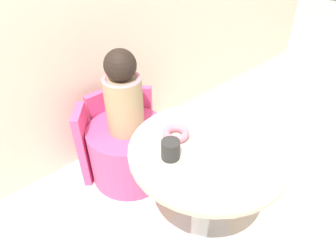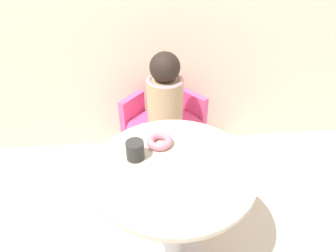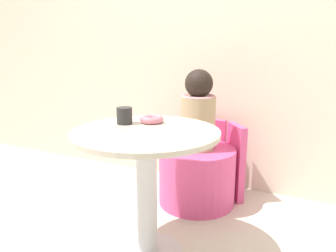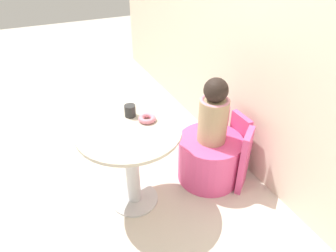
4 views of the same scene
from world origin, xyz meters
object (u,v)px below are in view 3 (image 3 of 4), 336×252
donut (152,119)px  cup (124,116)px  round_table (146,166)px  tub_chair (197,176)px  child_figure (198,112)px

donut → cup: (-0.12, -0.09, 0.03)m
round_table → donut: bearing=108.8°
tub_chair → child_figure: child_figure is taller
round_table → cup: size_ratio=8.28×
child_figure → cup: size_ratio=6.11×
donut → tub_chair: bearing=82.5°
cup → round_table: bearing=-22.8°
round_table → child_figure: child_figure is taller
round_table → tub_chair: (0.02, 0.70, -0.30)m
round_table → tub_chair: 0.76m
child_figure → cup: child_figure is taller
tub_chair → child_figure: bearing=0.0°
tub_chair → cup: 0.85m
tub_chair → donut: 0.75m
donut → cup: 0.15m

